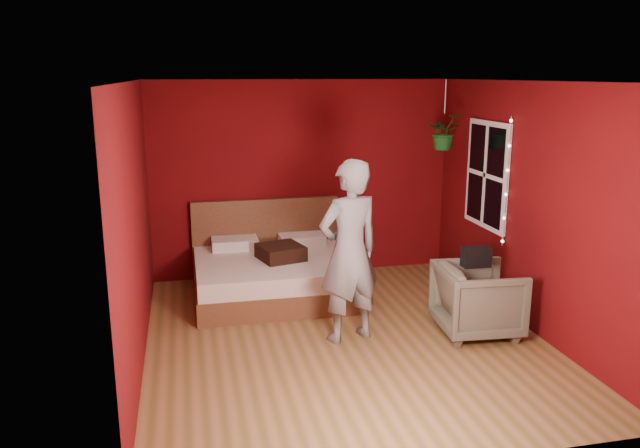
{
  "coord_description": "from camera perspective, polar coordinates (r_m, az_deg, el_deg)",
  "views": [
    {
      "loc": [
        -1.54,
        -5.82,
        2.67
      ],
      "look_at": [
        -0.17,
        0.4,
        1.13
      ],
      "focal_mm": 35.0,
      "sensor_mm": 36.0,
      "label": 1
    }
  ],
  "objects": [
    {
      "name": "floor",
      "position": [
        6.59,
        2.22,
        -10.34
      ],
      "size": [
        4.5,
        4.5,
        0.0
      ],
      "primitive_type": "plane",
      "color": "olive",
      "rests_on": "ground"
    },
    {
      "name": "fairy_lights",
      "position": [
        7.2,
        16.7,
        3.67
      ],
      "size": [
        0.04,
        0.04,
        1.45
      ],
      "color": "silver",
      "rests_on": "room_walls"
    },
    {
      "name": "handbag",
      "position": [
        6.58,
        14.09,
        -2.93
      ],
      "size": [
        0.29,
        0.15,
        0.21
      ],
      "primitive_type": "cube",
      "rotation": [
        0.0,
        0.0,
        -0.03
      ],
      "color": "black",
      "rests_on": "armchair"
    },
    {
      "name": "person",
      "position": [
        6.25,
        2.69,
        -2.55
      ],
      "size": [
        0.78,
        0.62,
        1.87
      ],
      "primitive_type": "imported",
      "rotation": [
        0.0,
        0.0,
        3.43
      ],
      "color": "slate",
      "rests_on": "ground"
    },
    {
      "name": "armchair",
      "position": [
        6.76,
        14.23,
        -6.72
      ],
      "size": [
        0.87,
        0.85,
        0.74
      ],
      "primitive_type": "imported",
      "rotation": [
        0.0,
        0.0,
        1.5
      ],
      "color": "#666250",
      "rests_on": "ground"
    },
    {
      "name": "throw_pillow",
      "position": [
        7.54,
        -3.61,
        -2.59
      ],
      "size": [
        0.6,
        0.6,
        0.17
      ],
      "primitive_type": "cube",
      "rotation": [
        0.0,
        0.0,
        0.26
      ],
      "color": "black",
      "rests_on": "bed"
    },
    {
      "name": "bed",
      "position": [
        7.74,
        -4.22,
        -4.46
      ],
      "size": [
        1.94,
        1.65,
        1.07
      ],
      "color": "brown",
      "rests_on": "ground"
    },
    {
      "name": "window",
      "position": [
        7.67,
        14.98,
        4.35
      ],
      "size": [
        0.05,
        0.97,
        1.27
      ],
      "color": "white",
      "rests_on": "room_walls"
    },
    {
      "name": "room_walls",
      "position": [
        6.1,
        2.36,
        4.23
      ],
      "size": [
        4.04,
        4.54,
        2.62
      ],
      "color": "#610A0C",
      "rests_on": "ground"
    },
    {
      "name": "hanging_plant",
      "position": [
        7.88,
        11.25,
        8.28
      ],
      "size": [
        0.49,
        0.46,
        0.85
      ],
      "color": "silver",
      "rests_on": "room_walls"
    }
  ]
}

